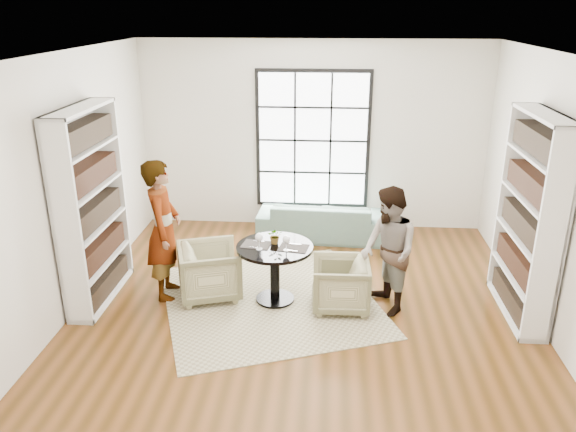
# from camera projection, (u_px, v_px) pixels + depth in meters

# --- Properties ---
(ground) EXTENTS (6.00, 6.00, 0.00)m
(ground) POSITION_uv_depth(u_px,v_px,m) (302.00, 316.00, 6.69)
(ground) COLOR brown
(room_shell) EXTENTS (6.00, 6.01, 6.00)m
(room_shell) POSITION_uv_depth(u_px,v_px,m) (306.00, 201.00, 6.75)
(room_shell) COLOR silver
(room_shell) RESTS_ON ground
(rug) EXTENTS (3.23, 3.23, 0.01)m
(rug) POSITION_uv_depth(u_px,v_px,m) (270.00, 300.00, 7.02)
(rug) COLOR tan
(rug) RESTS_ON ground
(pedestal_table) EXTENTS (0.93, 0.93, 0.75)m
(pedestal_table) POSITION_uv_depth(u_px,v_px,m) (275.00, 261.00, 6.85)
(pedestal_table) COLOR black
(pedestal_table) RESTS_ON ground
(sofa) EXTENTS (2.04, 0.89, 0.58)m
(sofa) POSITION_uv_depth(u_px,v_px,m) (322.00, 220.00, 8.86)
(sofa) COLOR gray
(sofa) RESTS_ON ground
(armchair_left) EXTENTS (0.94, 0.93, 0.69)m
(armchair_left) POSITION_uv_depth(u_px,v_px,m) (210.00, 271.00, 7.03)
(armchair_left) COLOR tan
(armchair_left) RESTS_ON ground
(armchair_right) EXTENTS (0.70, 0.68, 0.62)m
(armchair_right) POSITION_uv_depth(u_px,v_px,m) (340.00, 284.00, 6.77)
(armchair_right) COLOR tan
(armchair_right) RESTS_ON ground
(person_left) EXTENTS (0.49, 0.69, 1.77)m
(person_left) POSITION_uv_depth(u_px,v_px,m) (163.00, 230.00, 6.88)
(person_left) COLOR gray
(person_left) RESTS_ON ground
(person_right) EXTENTS (0.80, 0.90, 1.54)m
(person_right) POSITION_uv_depth(u_px,v_px,m) (389.00, 251.00, 6.57)
(person_right) COLOR gray
(person_right) RESTS_ON ground
(placemat_left) EXTENTS (0.38, 0.31, 0.01)m
(placemat_left) POSITION_uv_depth(u_px,v_px,m) (257.00, 245.00, 6.80)
(placemat_left) COLOR #282623
(placemat_left) RESTS_ON pedestal_table
(placemat_right) EXTENTS (0.38, 0.31, 0.01)m
(placemat_right) POSITION_uv_depth(u_px,v_px,m) (293.00, 248.00, 6.72)
(placemat_right) COLOR #282623
(placemat_right) RESTS_ON pedestal_table
(cutlery_left) EXTENTS (0.17, 0.24, 0.01)m
(cutlery_left) POSITION_uv_depth(u_px,v_px,m) (257.00, 244.00, 6.80)
(cutlery_left) COLOR silver
(cutlery_left) RESTS_ON placemat_left
(cutlery_right) EXTENTS (0.17, 0.24, 0.01)m
(cutlery_right) POSITION_uv_depth(u_px,v_px,m) (293.00, 247.00, 6.71)
(cutlery_right) COLOR silver
(cutlery_right) RESTS_ON placemat_right
(wine_glass_left) EXTENTS (0.10, 0.10, 0.21)m
(wine_glass_left) POSITION_uv_depth(u_px,v_px,m) (259.00, 238.00, 6.63)
(wine_glass_left) COLOR silver
(wine_glass_left) RESTS_ON pedestal_table
(wine_glass_right) EXTENTS (0.09, 0.09, 0.19)m
(wine_glass_right) POSITION_uv_depth(u_px,v_px,m) (286.00, 240.00, 6.60)
(wine_glass_right) COLOR silver
(wine_glass_right) RESTS_ON pedestal_table
(flower_centerpiece) EXTENTS (0.19, 0.17, 0.20)m
(flower_centerpiece) POSITION_uv_depth(u_px,v_px,m) (275.00, 236.00, 6.81)
(flower_centerpiece) COLOR gray
(flower_centerpiece) RESTS_ON pedestal_table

